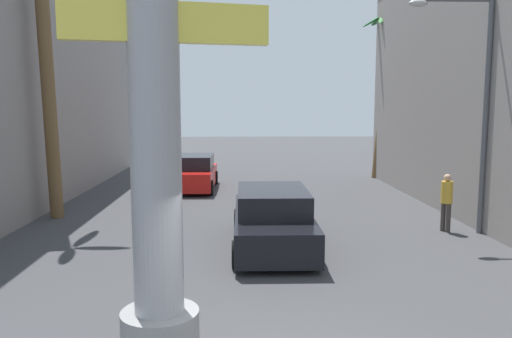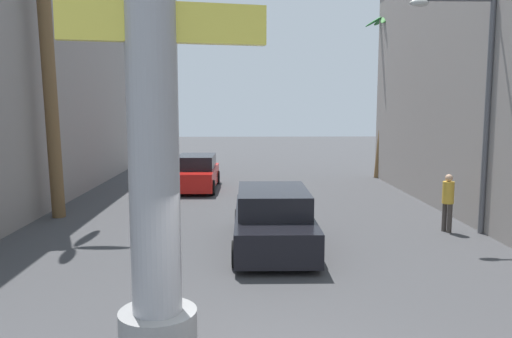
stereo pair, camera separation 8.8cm
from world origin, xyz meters
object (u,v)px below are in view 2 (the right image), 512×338
at_px(neon_sign_pole, 151,45).
at_px(pedestrian_mid_right, 448,198).
at_px(car_lead, 273,219).
at_px(palm_tree_mid_left, 49,55).
at_px(street_lamp, 475,91).
at_px(palm_tree_far_right, 386,85).
at_px(car_far, 196,173).

bearing_deg(neon_sign_pole, pedestrian_mid_right, 44.51).
bearing_deg(pedestrian_mid_right, neon_sign_pole, -135.49).
height_order(neon_sign_pole, pedestrian_mid_right, neon_sign_pole).
height_order(car_lead, palm_tree_mid_left, palm_tree_mid_left).
distance_m(street_lamp, pedestrian_mid_right, 3.21).
bearing_deg(pedestrian_mid_right, car_lead, -165.46).
distance_m(palm_tree_far_right, pedestrian_mid_right, 12.19).
relative_size(car_lead, car_far, 1.16).
xyz_separation_m(car_lead, palm_tree_far_right, (6.68, 12.88, 4.10)).
height_order(car_far, palm_tree_far_right, palm_tree_far_right).
bearing_deg(neon_sign_pole, street_lamp, 41.69).
distance_m(street_lamp, car_lead, 6.91).
bearing_deg(car_far, pedestrian_mid_right, -44.43).
distance_m(car_far, palm_tree_far_right, 10.97).
bearing_deg(neon_sign_pole, palm_tree_mid_left, 117.76).
bearing_deg(palm_tree_mid_left, neon_sign_pole, -62.24).
relative_size(neon_sign_pole, street_lamp, 1.43).
relative_size(car_far, palm_tree_mid_left, 0.47).
bearing_deg(car_lead, palm_tree_mid_left, 152.99).
bearing_deg(car_lead, neon_sign_pole, -109.49).
height_order(neon_sign_pole, street_lamp, neon_sign_pole).
xyz_separation_m(neon_sign_pole, car_lead, (2.09, 5.90, -3.86)).
height_order(neon_sign_pole, car_lead, neon_sign_pole).
bearing_deg(palm_tree_far_right, pedestrian_mid_right, -96.75).
distance_m(neon_sign_pole, car_far, 15.83).
xyz_separation_m(street_lamp, palm_tree_far_right, (0.80, 11.68, 0.67)).
distance_m(neon_sign_pole, palm_tree_far_right, 20.72).
xyz_separation_m(car_far, palm_tree_far_right, (9.57, 3.45, 4.11)).
xyz_separation_m(street_lamp, car_far, (-8.77, 8.23, -3.44)).
relative_size(neon_sign_pole, palm_tree_mid_left, 1.04).
bearing_deg(palm_tree_far_right, neon_sign_pole, -115.02).
relative_size(street_lamp, palm_tree_far_right, 0.81).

